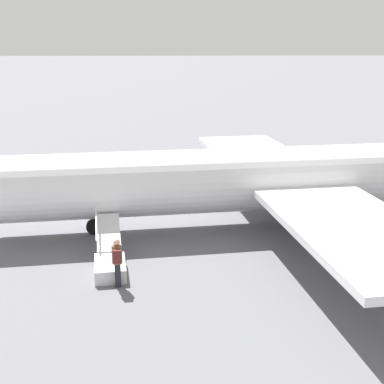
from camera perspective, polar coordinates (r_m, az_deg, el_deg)
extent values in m
plane|color=slate|center=(24.81, 7.84, -3.46)|extent=(600.00, 600.00, 0.00)
cylinder|color=white|center=(24.18, 8.03, 1.44)|extent=(23.96, 5.62, 2.82)
cube|color=white|center=(18.99, 17.21, -3.81)|extent=(5.66, 10.46, 0.28)
cube|color=white|center=(30.54, 6.58, 4.08)|extent=(5.66, 10.46, 0.28)
cylinder|color=black|center=(23.64, -10.38, -3.65)|extent=(0.71, 0.26, 0.70)
cylinder|color=#2D2D33|center=(23.49, -10.44, -2.60)|extent=(0.13, 0.13, 0.22)
cylinder|color=black|center=(24.38, 14.10, -3.28)|extent=(0.71, 0.26, 0.70)
cylinder|color=#2D2D33|center=(24.24, 14.18, -2.25)|extent=(0.13, 0.13, 0.22)
cylinder|color=black|center=(26.60, 11.96, -1.54)|extent=(0.71, 0.26, 0.70)
cylinder|color=#2D2D33|center=(26.47, 12.02, -0.59)|extent=(0.13, 0.13, 0.22)
cube|color=silver|center=(19.61, -8.73, -8.05)|extent=(1.31, 1.92, 0.50)
cube|color=silver|center=(21.23, -8.90, -4.32)|extent=(1.16, 2.33, 0.88)
cube|color=silver|center=(21.07, -10.18, -3.09)|extent=(0.32, 2.21, 0.82)
cube|color=#23232D|center=(18.65, -7.92, -8.71)|extent=(0.23, 0.30, 0.85)
cylinder|color=brown|center=(18.36, -8.01, -6.58)|extent=(0.36, 0.36, 0.65)
sphere|color=beige|center=(18.19, -8.06, -5.28)|extent=(0.24, 0.24, 0.24)
cube|color=#592323|center=(18.09, -7.98, -6.81)|extent=(0.30, 0.21, 0.44)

